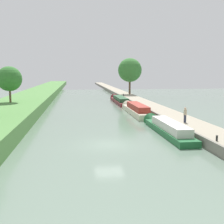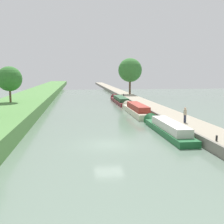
{
  "view_description": "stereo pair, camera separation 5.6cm",
  "coord_description": "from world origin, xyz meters",
  "px_view_note": "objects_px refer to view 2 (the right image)",
  "views": [
    {
      "loc": [
        -2.77,
        -23.54,
        6.19
      ],
      "look_at": [
        1.93,
        12.98,
        1.0
      ],
      "focal_mm": 44.91,
      "sensor_mm": 36.0,
      "label": 1
    },
    {
      "loc": [
        -2.72,
        -23.55,
        6.19
      ],
      "look_at": [
        1.93,
        12.98,
        1.0
      ],
      "focal_mm": 44.91,
      "sensor_mm": 36.0,
      "label": 2
    }
  ],
  "objects_px": {
    "narrowboat_maroon": "(120,100)",
    "mooring_bollard_far": "(124,95)",
    "mooring_bollard_near": "(217,138)",
    "narrowboat_green": "(166,128)",
    "narrowboat_cream": "(136,109)",
    "person_walking": "(185,115)"
  },
  "relations": [
    {
      "from": "narrowboat_cream",
      "to": "mooring_bollard_near",
      "type": "height_order",
      "value": "narrowboat_cream"
    },
    {
      "from": "narrowboat_green",
      "to": "mooring_bollard_far",
      "type": "xyz_separation_m",
      "value": [
        1.72,
        36.51,
        0.53
      ]
    },
    {
      "from": "narrowboat_green",
      "to": "mooring_bollard_near",
      "type": "bearing_deg",
      "value": -76.71
    },
    {
      "from": "person_walking",
      "to": "mooring_bollard_near",
      "type": "xyz_separation_m",
      "value": [
        -0.67,
        -8.23,
        -0.65
      ]
    },
    {
      "from": "narrowboat_green",
      "to": "mooring_bollard_near",
      "type": "height_order",
      "value": "narrowboat_green"
    },
    {
      "from": "mooring_bollard_near",
      "to": "mooring_bollard_far",
      "type": "height_order",
      "value": "same"
    },
    {
      "from": "mooring_bollard_far",
      "to": "narrowboat_maroon",
      "type": "bearing_deg",
      "value": -106.33
    },
    {
      "from": "narrowboat_maroon",
      "to": "mooring_bollard_near",
      "type": "height_order",
      "value": "narrowboat_maroon"
    },
    {
      "from": "narrowboat_green",
      "to": "person_walking",
      "type": "height_order",
      "value": "person_walking"
    },
    {
      "from": "narrowboat_maroon",
      "to": "mooring_bollard_far",
      "type": "height_order",
      "value": "narrowboat_maroon"
    },
    {
      "from": "narrowboat_maroon",
      "to": "mooring_bollard_far",
      "type": "xyz_separation_m",
      "value": [
        2.02,
        6.89,
        0.53
      ]
    },
    {
      "from": "narrowboat_maroon",
      "to": "mooring_bollard_near",
      "type": "distance_m",
      "value": 36.94
    },
    {
      "from": "narrowboat_maroon",
      "to": "person_walking",
      "type": "distance_m",
      "value": 28.8
    },
    {
      "from": "mooring_bollard_far",
      "to": "mooring_bollard_near",
      "type": "bearing_deg",
      "value": -90.0
    },
    {
      "from": "narrowboat_green",
      "to": "narrowboat_maroon",
      "type": "distance_m",
      "value": 29.62
    },
    {
      "from": "narrowboat_maroon",
      "to": "mooring_bollard_near",
      "type": "relative_size",
      "value": 34.14
    },
    {
      "from": "narrowboat_green",
      "to": "mooring_bollard_near",
      "type": "relative_size",
      "value": 27.84
    },
    {
      "from": "narrowboat_green",
      "to": "narrowboat_cream",
      "type": "distance_m",
      "value": 13.8
    },
    {
      "from": "mooring_bollard_near",
      "to": "mooring_bollard_far",
      "type": "distance_m",
      "value": 43.77
    },
    {
      "from": "narrowboat_cream",
      "to": "narrowboat_maroon",
      "type": "relative_size",
      "value": 0.88
    },
    {
      "from": "person_walking",
      "to": "mooring_bollard_far",
      "type": "xyz_separation_m",
      "value": [
        -0.67,
        35.54,
        -0.65
      ]
    },
    {
      "from": "narrowboat_maroon",
      "to": "narrowboat_cream",
      "type": "bearing_deg",
      "value": -89.84
    }
  ]
}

